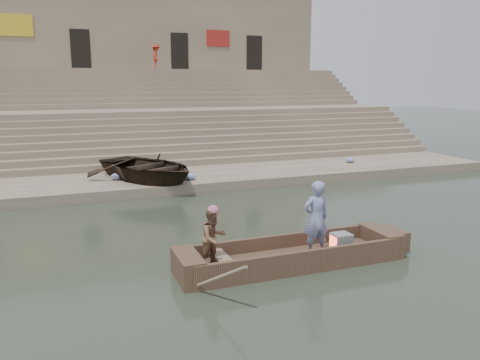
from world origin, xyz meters
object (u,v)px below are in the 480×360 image
rowing_man (213,238)px  standing_man (316,218)px  beached_rowboat (147,167)px  pedestrian (156,57)px  main_rowboat (292,260)px  television (341,241)px

rowing_man → standing_man: bearing=-22.1°
beached_rowboat → pedestrian: pedestrian is taller
main_rowboat → television: television is taller
main_rowboat → rowing_man: 2.10m
standing_man → television: 1.07m
beached_rowboat → television: bearing=-98.8°
rowing_man → television: 3.33m
rowing_man → pedestrian: size_ratio=0.79×
pedestrian → rowing_man: bearing=-178.3°
beached_rowboat → rowing_man: bearing=-118.3°
television → beached_rowboat: 9.92m
main_rowboat → beached_rowboat: 9.60m
beached_rowboat → pedestrian: (3.34, 14.65, 5.14)m
television → beached_rowboat: size_ratio=0.09×
pedestrian → television: bearing=-170.5°
television → pedestrian: (0.19, 24.05, 5.64)m
television → rowing_man: bearing=179.6°
main_rowboat → standing_man: size_ratio=2.75×
rowing_man → beached_rowboat: (0.15, 9.37, 0.02)m
rowing_man → television: bearing=-19.3°
main_rowboat → television: size_ratio=10.87×
main_rowboat → rowing_man: bearing=179.3°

